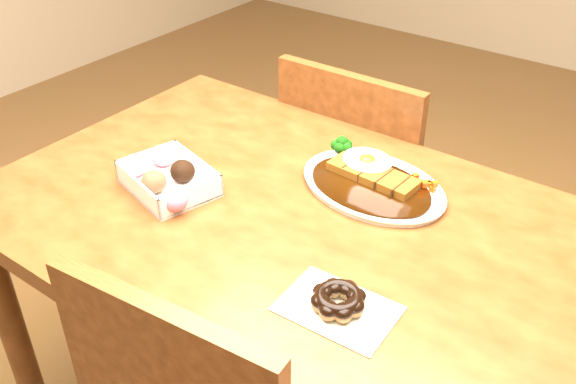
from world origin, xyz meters
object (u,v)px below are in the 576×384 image
Objects in this scene: table at (286,253)px; donut_box at (166,177)px; katsu_curry_plate at (372,181)px; pon_de_ring at (338,301)px; chair_far at (366,189)px.

table is 0.29m from donut_box.
pon_de_ring is (0.14, -0.34, 0.00)m from katsu_curry_plate.
donut_box reaches higher than table.
chair_far is at bearing 119.86° from katsu_curry_plate.
table is 0.57m from chair_far.
donut_box is 0.48m from pon_de_ring.
chair_far reaches higher than table.
chair_far is 4.62× the size of pon_de_ring.
chair_far is 0.69m from donut_box.
chair_far is 2.56× the size of katsu_curry_plate.
donut_box is at bearing -143.21° from katsu_curry_plate.
table is 3.53× the size of katsu_curry_plate.
chair_far is 0.83m from pon_de_ring.
katsu_curry_plate is 1.53× the size of donut_box.
chair_far reaches higher than pon_de_ring.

